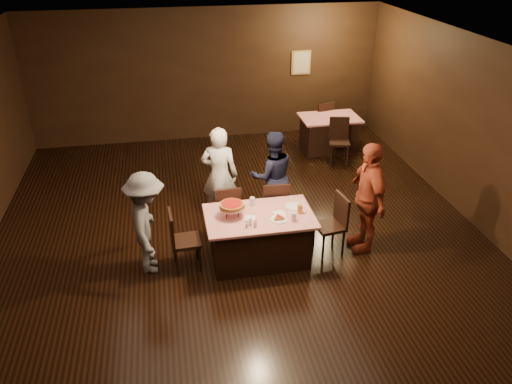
# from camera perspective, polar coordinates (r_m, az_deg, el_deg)

# --- Properties ---
(room) EXTENTS (10.00, 10.04, 3.02)m
(room) POSITION_cam_1_polar(r_m,az_deg,el_deg) (6.84, -1.49, 7.62)
(room) COLOR black
(room) RESTS_ON ground
(main_table) EXTENTS (1.60, 1.00, 0.77)m
(main_table) POSITION_cam_1_polar(r_m,az_deg,el_deg) (7.55, 0.38, -5.18)
(main_table) COLOR #AA0B10
(main_table) RESTS_ON ground
(back_table) EXTENTS (1.30, 0.90, 0.77)m
(back_table) POSITION_cam_1_polar(r_m,az_deg,el_deg) (11.46, 8.30, 6.67)
(back_table) COLOR #B60C1A
(back_table) RESTS_ON ground
(chair_far_left) EXTENTS (0.45, 0.45, 0.95)m
(chair_far_left) POSITION_cam_1_polar(r_m,az_deg,el_deg) (8.08, -3.43, -2.05)
(chair_far_left) COLOR black
(chair_far_left) RESTS_ON ground
(chair_far_right) EXTENTS (0.44, 0.44, 0.95)m
(chair_far_right) POSITION_cam_1_polar(r_m,az_deg,el_deg) (8.20, 2.11, -1.52)
(chair_far_right) COLOR black
(chair_far_right) RESTS_ON ground
(chair_end_left) EXTENTS (0.45, 0.45, 0.95)m
(chair_end_left) POSITION_cam_1_polar(r_m,az_deg,el_deg) (7.40, -8.04, -5.42)
(chair_end_left) COLOR black
(chair_end_left) RESTS_ON ground
(chair_end_right) EXTENTS (0.48, 0.48, 0.95)m
(chair_end_right) POSITION_cam_1_polar(r_m,az_deg,el_deg) (7.76, 8.39, -3.73)
(chair_end_right) COLOR black
(chair_end_right) RESTS_ON ground
(chair_back_near) EXTENTS (0.50, 0.50, 0.95)m
(chair_back_near) POSITION_cam_1_polar(r_m,az_deg,el_deg) (10.82, 9.49, 5.75)
(chair_back_near) COLOR black
(chair_back_near) RESTS_ON ground
(chair_back_far) EXTENTS (0.50, 0.50, 0.95)m
(chair_back_far) POSITION_cam_1_polar(r_m,az_deg,el_deg) (11.96, 7.43, 8.12)
(chair_back_far) COLOR black
(chair_back_far) RESTS_ON ground
(diner_white_jacket) EXTENTS (0.71, 0.57, 1.70)m
(diner_white_jacket) POSITION_cam_1_polar(r_m,az_deg,el_deg) (8.37, -4.18, 1.94)
(diner_white_jacket) COLOR white
(diner_white_jacket) RESTS_ON ground
(diner_navy_hoodie) EXTENTS (0.81, 0.65, 1.60)m
(diner_navy_hoodie) POSITION_cam_1_polar(r_m,az_deg,el_deg) (8.43, 1.86, 1.85)
(diner_navy_hoodie) COLOR #181B34
(diner_navy_hoodie) RESTS_ON ground
(diner_grey_knit) EXTENTS (0.59, 1.02, 1.57)m
(diner_grey_knit) POSITION_cam_1_polar(r_m,az_deg,el_deg) (7.30, -12.35, -3.52)
(diner_grey_knit) COLOR slate
(diner_grey_knit) RESTS_ON ground
(diner_red_shirt) EXTENTS (0.45, 1.05, 1.78)m
(diner_red_shirt) POSITION_cam_1_polar(r_m,az_deg,el_deg) (7.76, 12.61, -0.59)
(diner_red_shirt) COLOR #AB4227
(diner_red_shirt) RESTS_ON ground
(pizza_stand) EXTENTS (0.38, 0.38, 0.22)m
(pizza_stand) POSITION_cam_1_polar(r_m,az_deg,el_deg) (7.24, -2.79, -1.54)
(pizza_stand) COLOR black
(pizza_stand) RESTS_ON main_table
(plate_with_slice) EXTENTS (0.25, 0.25, 0.06)m
(plate_with_slice) POSITION_cam_1_polar(r_m,az_deg,el_deg) (7.23, 2.61, -3.03)
(plate_with_slice) COLOR white
(plate_with_slice) RESTS_ON main_table
(plate_empty) EXTENTS (0.25, 0.25, 0.01)m
(plate_empty) POSITION_cam_1_polar(r_m,az_deg,el_deg) (7.58, 4.25, -1.64)
(plate_empty) COLOR white
(plate_empty) RESTS_ON main_table
(glass_front_right) EXTENTS (0.08, 0.08, 0.14)m
(glass_front_right) POSITION_cam_1_polar(r_m,az_deg,el_deg) (7.19, 4.30, -2.85)
(glass_front_right) COLOR silver
(glass_front_right) RESTS_ON main_table
(glass_amber) EXTENTS (0.08, 0.08, 0.14)m
(glass_amber) POSITION_cam_1_polar(r_m,az_deg,el_deg) (7.40, 5.04, -1.95)
(glass_amber) COLOR #BF7F26
(glass_amber) RESTS_ON main_table
(glass_back) EXTENTS (0.08, 0.08, 0.14)m
(glass_back) POSITION_cam_1_polar(r_m,az_deg,el_deg) (7.56, -0.42, -1.11)
(glass_back) COLOR silver
(glass_back) RESTS_ON main_table
(condiments) EXTENTS (0.17, 0.10, 0.09)m
(condiments) POSITION_cam_1_polar(r_m,az_deg,el_deg) (7.06, -0.60, -3.64)
(condiments) COLOR silver
(condiments) RESTS_ON main_table
(napkin_center) EXTENTS (0.19, 0.19, 0.01)m
(napkin_center) POSITION_cam_1_polar(r_m,az_deg,el_deg) (7.40, 2.67, -2.43)
(napkin_center) COLOR white
(napkin_center) RESTS_ON main_table
(napkin_left) EXTENTS (0.21, 0.21, 0.01)m
(napkin_left) POSITION_cam_1_polar(r_m,az_deg,el_deg) (7.28, -0.69, -2.96)
(napkin_left) COLOR white
(napkin_left) RESTS_ON main_table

